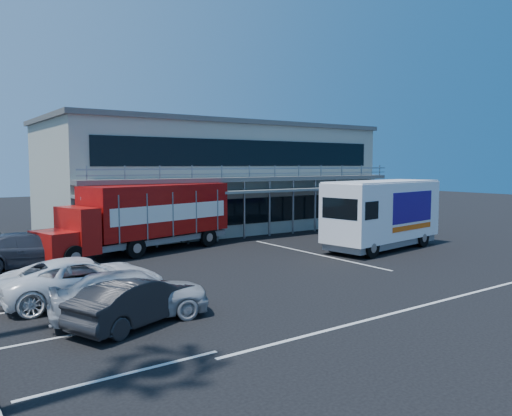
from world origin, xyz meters
TOP-DOWN VIEW (x-y plane):
  - ground at (0.00, 0.00)m, footprint 120.00×120.00m
  - building at (3.00, 14.94)m, footprint 22.40×12.00m
  - red_truck at (-4.69, 8.33)m, footprint 10.52×4.71m
  - white_van at (5.92, 2.00)m, footprint 7.73×3.59m
  - parked_car_a at (-9.50, -2.00)m, footprint 4.73×2.55m
  - parked_car_b at (-9.50, -2.50)m, footprint 4.35×2.90m
  - parked_car_c at (-10.04, 0.80)m, footprint 5.23×2.48m
  - parked_car_d at (-10.30, 7.60)m, footprint 5.57×2.98m

SIDE VIEW (x-z plane):
  - ground at x=0.00m, z-range 0.00..0.00m
  - parked_car_b at x=-9.50m, z-range 0.00..1.35m
  - parked_car_c at x=-10.04m, z-range 0.00..1.44m
  - parked_car_a at x=-9.50m, z-range 0.00..1.53m
  - parked_car_d at x=-10.30m, z-range 0.00..1.53m
  - red_truck at x=-4.69m, z-range 0.17..3.62m
  - white_van at x=5.92m, z-range 0.11..3.75m
  - building at x=3.00m, z-range 0.01..7.31m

